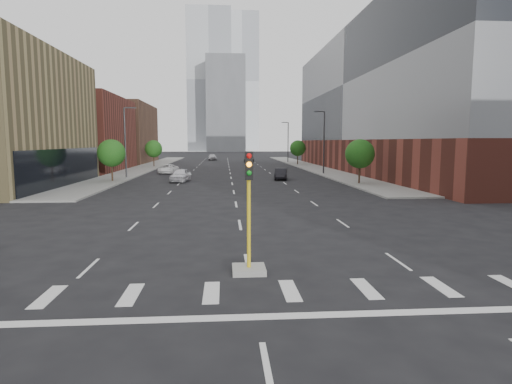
{
  "coord_description": "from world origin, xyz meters",
  "views": [
    {
      "loc": [
        -0.86,
        -6.1,
        4.74
      ],
      "look_at": [
        0.54,
        12.79,
        2.5
      ],
      "focal_mm": 30.0,
      "sensor_mm": 36.0,
      "label": 1
    }
  ],
  "objects": [
    {
      "name": "sidewalk_left_far",
      "position": [
        -15.0,
        74.0,
        0.07
      ],
      "size": [
        5.0,
        92.0,
        0.15
      ],
      "primitive_type": "cube",
      "color": "gray",
      "rests_on": "ground"
    },
    {
      "name": "sidewalk_right_far",
      "position": [
        15.0,
        74.0,
        0.07
      ],
      "size": [
        5.0,
        92.0,
        0.15
      ],
      "primitive_type": "cube",
      "color": "gray",
      "rests_on": "ground"
    },
    {
      "name": "building_left_far_a",
      "position": [
        -27.5,
        66.0,
        6.0
      ],
      "size": [
        20.0,
        22.0,
        12.0
      ],
      "primitive_type": "cube",
      "color": "brown",
      "rests_on": "ground"
    },
    {
      "name": "building_left_far_b",
      "position": [
        -27.5,
        92.0,
        6.5
      ],
      "size": [
        20.0,
        24.0,
        13.0
      ],
      "primitive_type": "cube",
      "color": "brown",
      "rests_on": "ground"
    },
    {
      "name": "building_right_main",
      "position": [
        29.5,
        60.0,
        11.0
      ],
      "size": [
        24.0,
        70.0,
        22.0
      ],
      "color": "brown",
      "rests_on": "ground"
    },
    {
      "name": "tower_left",
      "position": [
        -8.0,
        220.0,
        35.0
      ],
      "size": [
        22.0,
        22.0,
        70.0
      ],
      "primitive_type": "cube",
      "color": "#B2B7BC",
      "rests_on": "ground"
    },
    {
      "name": "tower_right",
      "position": [
        10.0,
        260.0,
        40.0
      ],
      "size": [
        20.0,
        20.0,
        80.0
      ],
      "primitive_type": "cube",
      "color": "#B2B7BC",
      "rests_on": "ground"
    },
    {
      "name": "tower_mid",
      "position": [
        0.0,
        200.0,
        22.0
      ],
      "size": [
        18.0,
        18.0,
        44.0
      ],
      "primitive_type": "cube",
      "color": "slate",
      "rests_on": "ground"
    },
    {
      "name": "median_traffic_signal",
      "position": [
        0.0,
        8.97,
        0.97
      ],
      "size": [
        1.2,
        1.2,
        4.4
      ],
      "color": "#999993",
      "rests_on": "ground"
    },
    {
      "name": "streetlight_right_a",
      "position": [
        13.41,
        55.0,
        5.01
      ],
      "size": [
        1.6,
        0.22,
        9.07
      ],
      "color": "#2D2D30",
      "rests_on": "ground"
    },
    {
      "name": "streetlight_right_b",
      "position": [
        13.41,
        90.0,
        5.01
      ],
      "size": [
        1.6,
        0.22,
        9.07
      ],
      "color": "#2D2D30",
      "rests_on": "ground"
    },
    {
      "name": "streetlight_left",
      "position": [
        -13.41,
        50.0,
        5.01
      ],
      "size": [
        1.6,
        0.22,
        9.07
      ],
      "color": "#2D2D30",
      "rests_on": "ground"
    },
    {
      "name": "tree_left_near",
      "position": [
        -14.0,
        45.0,
        3.39
      ],
      "size": [
        3.2,
        3.2,
        4.85
      ],
      "color": "#382619",
      "rests_on": "ground"
    },
    {
      "name": "tree_left_far",
      "position": [
        -14.0,
        75.0,
        3.39
      ],
      "size": [
        3.2,
        3.2,
        4.85
      ],
      "color": "#382619",
      "rests_on": "ground"
    },
    {
      "name": "tree_right_near",
      "position": [
        14.0,
        40.0,
        3.39
      ],
      "size": [
        3.2,
        3.2,
        4.85
      ],
      "color": "#382619",
      "rests_on": "ground"
    },
    {
      "name": "tree_right_far",
      "position": [
        14.0,
        80.0,
        3.39
      ],
      "size": [
        3.2,
        3.2,
        4.85
      ],
      "color": "#382619",
      "rests_on": "ground"
    },
    {
      "name": "car_near_left",
      "position": [
        -6.04,
        44.76,
        0.79
      ],
      "size": [
        2.53,
        4.86,
        1.58
      ],
      "primitive_type": "imported",
      "rotation": [
        0.0,
        0.0,
        -0.15
      ],
      "color": "silver",
      "rests_on": "ground"
    },
    {
      "name": "car_mid_right",
      "position": [
        6.21,
        46.95,
        0.7
      ],
      "size": [
        2.16,
        4.45,
        1.41
      ],
      "primitive_type": "imported",
      "rotation": [
        0.0,
        0.0,
        -0.16
      ],
      "color": "black",
      "rests_on": "ground"
    },
    {
      "name": "car_far_left",
      "position": [
        -9.22,
        58.38,
        0.66
      ],
      "size": [
        2.9,
        5.06,
        1.33
      ],
      "primitive_type": "imported",
      "rotation": [
        0.0,
        0.0,
        -0.15
      ],
      "color": "white",
      "rests_on": "ground"
    },
    {
      "name": "car_deep_right",
      "position": [
        4.79,
        91.72,
        0.79
      ],
      "size": [
        2.71,
        5.64,
        1.58
      ],
      "primitive_type": "imported",
      "rotation": [
        0.0,
        0.0,
        -0.09
      ],
      "color": "black",
      "rests_on": "ground"
    },
    {
      "name": "car_distant",
      "position": [
        -3.92,
        103.29,
        0.81
      ],
      "size": [
        2.49,
        4.96,
        1.62
      ],
      "primitive_type": "imported",
      "rotation": [
        0.0,
        0.0,
        0.12
      ],
      "color": "silver",
      "rests_on": "ground"
    }
  ]
}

